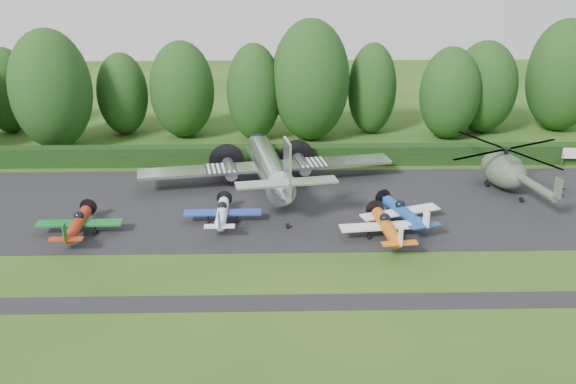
{
  "coord_description": "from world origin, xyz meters",
  "views": [
    {
      "loc": [
        -0.92,
        -41.94,
        22.31
      ],
      "look_at": [
        0.14,
        7.09,
        2.5
      ],
      "focal_mm": 40.0,
      "sensor_mm": 36.0,
      "label": 1
    }
  ],
  "objects_px": {
    "light_plane_white": "(222,213)",
    "light_plane_blue": "(403,212)",
    "transport_plane": "(269,168)",
    "light_plane_orange": "(387,227)",
    "light_plane_red": "(78,224)",
    "helicopter": "(504,168)"
  },
  "relations": [
    {
      "from": "light_plane_orange",
      "to": "transport_plane",
      "type": "bearing_deg",
      "value": 136.52
    },
    {
      "from": "light_plane_white",
      "to": "light_plane_blue",
      "type": "relative_size",
      "value": 0.92
    },
    {
      "from": "light_plane_orange",
      "to": "light_plane_blue",
      "type": "relative_size",
      "value": 1.03
    },
    {
      "from": "light_plane_white",
      "to": "light_plane_blue",
      "type": "distance_m",
      "value": 14.87
    },
    {
      "from": "light_plane_orange",
      "to": "helicopter",
      "type": "distance_m",
      "value": 16.34
    },
    {
      "from": "light_plane_red",
      "to": "light_plane_blue",
      "type": "relative_size",
      "value": 0.97
    },
    {
      "from": "light_plane_red",
      "to": "light_plane_orange",
      "type": "bearing_deg",
      "value": -1.66
    },
    {
      "from": "light_plane_blue",
      "to": "helicopter",
      "type": "bearing_deg",
      "value": 54.41
    },
    {
      "from": "light_plane_blue",
      "to": "light_plane_white",
      "type": "bearing_deg",
      "value": -162.21
    },
    {
      "from": "light_plane_orange",
      "to": "light_plane_white",
      "type": "bearing_deg",
      "value": 172.64
    },
    {
      "from": "light_plane_red",
      "to": "light_plane_white",
      "type": "xyz_separation_m",
      "value": [
        11.22,
        1.98,
        -0.06
      ]
    },
    {
      "from": "light_plane_orange",
      "to": "light_plane_red",
      "type": "bearing_deg",
      "value": -176.47
    },
    {
      "from": "transport_plane",
      "to": "helicopter",
      "type": "relative_size",
      "value": 1.63
    },
    {
      "from": "light_plane_blue",
      "to": "transport_plane",
      "type": "bearing_deg",
      "value": 162.92
    },
    {
      "from": "helicopter",
      "to": "light_plane_orange",
      "type": "bearing_deg",
      "value": -128.36
    },
    {
      "from": "light_plane_red",
      "to": "helicopter",
      "type": "bearing_deg",
      "value": 15.16
    },
    {
      "from": "light_plane_red",
      "to": "light_plane_white",
      "type": "distance_m",
      "value": 11.4
    },
    {
      "from": "light_plane_white",
      "to": "light_plane_orange",
      "type": "height_order",
      "value": "light_plane_orange"
    },
    {
      "from": "transport_plane",
      "to": "light_plane_white",
      "type": "distance_m",
      "value": 8.72
    },
    {
      "from": "transport_plane",
      "to": "light_plane_white",
      "type": "bearing_deg",
      "value": -106.23
    },
    {
      "from": "light_plane_red",
      "to": "light_plane_blue",
      "type": "height_order",
      "value": "light_plane_blue"
    },
    {
      "from": "light_plane_red",
      "to": "light_plane_blue",
      "type": "bearing_deg",
      "value": 4.69
    }
  ]
}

